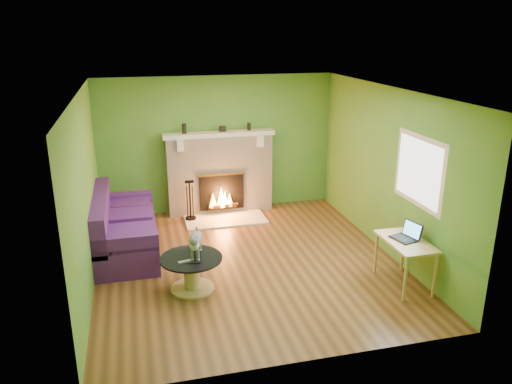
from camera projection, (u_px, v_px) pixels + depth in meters
floor at (247, 262)px, 7.69m from camera, size 5.00×5.00×0.00m
ceiling at (246, 91)px, 6.87m from camera, size 5.00×5.00×0.00m
wall_back at (217, 144)px, 9.58m from camera, size 5.00×0.00×5.00m
wall_front at (303, 253)px, 4.98m from camera, size 5.00×0.00×5.00m
wall_left at (85, 193)px, 6.76m from camera, size 0.00×5.00×5.00m
wall_right at (387, 171)px, 7.80m from camera, size 0.00×5.00×5.00m
window_frame at (419, 171)px, 6.89m from camera, size 0.00×1.20×1.20m
window_pane at (418, 171)px, 6.89m from camera, size 0.00×1.06×1.06m
fireplace at (220, 173)px, 9.58m from camera, size 2.10×0.46×1.58m
hearth at (226, 219)px, 9.34m from camera, size 1.50×0.75×0.03m
mantel at (219, 134)px, 9.32m from camera, size 2.10×0.28×0.08m
sofa at (122, 229)px, 7.96m from camera, size 0.96×2.13×0.96m
coffee_table at (192, 271)px, 6.80m from camera, size 0.85×0.85×0.48m
desk at (406, 246)px, 6.82m from camera, size 0.53×0.91×0.67m
cat at (196, 242)px, 6.74m from camera, size 0.36×0.66×0.39m
remote_silver at (185, 261)px, 6.60m from camera, size 0.18×0.08×0.02m
remote_black at (194, 263)px, 6.57m from camera, size 0.16×0.06×0.02m
laptop at (404, 231)px, 6.80m from camera, size 0.36×0.39×0.25m
fire_tools at (190, 200)px, 9.21m from camera, size 0.20×0.20×0.76m
mantel_vase_left at (184, 129)px, 9.16m from camera, size 0.08×0.08×0.18m
mantel_vase_right at (249, 127)px, 9.45m from camera, size 0.07×0.07×0.14m
mantel_box at (223, 129)px, 9.34m from camera, size 0.12×0.08×0.10m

